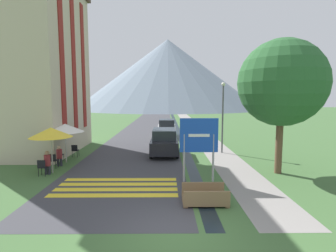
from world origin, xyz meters
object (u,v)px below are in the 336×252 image
(cafe_chair_middle, at_px, (59,154))
(tree_by_path, at_px, (282,83))
(cafe_umbrella_middle_white, at_px, (65,128))
(streetlamp, at_px, (223,111))
(parked_car_near, at_px, (164,141))
(cafe_chair_far_right, at_px, (75,150))
(road_sign, at_px, (199,141))
(parked_car_far, at_px, (167,128))
(cafe_chair_near_right, at_px, (53,160))
(person_seated_near, at_px, (47,161))
(person_seated_far, at_px, (59,155))
(hotel_building, at_px, (40,57))
(footbridge, at_px, (205,197))
(cafe_umbrella_front_yellow, at_px, (51,132))
(cafe_chair_nearest, at_px, (42,166))

(cafe_chair_middle, xyz_separation_m, tree_by_path, (12.67, -2.49, 4.26))
(cafe_umbrella_middle_white, relative_size, streetlamp, 0.47)
(parked_car_near, distance_m, cafe_chair_far_right, 6.12)
(cafe_chair_middle, relative_size, streetlamp, 0.17)
(road_sign, relative_size, streetlamp, 0.60)
(parked_car_far, xyz_separation_m, cafe_chair_near_right, (-6.50, -11.81, -0.40))
(person_seated_near, height_order, person_seated_far, person_seated_near)
(hotel_building, bearing_deg, tree_by_path, -20.86)
(person_seated_near, bearing_deg, streetlamp, 27.33)
(footbridge, distance_m, person_seated_far, 9.53)
(cafe_umbrella_middle_white, bearing_deg, cafe_chair_middle, 169.70)
(cafe_umbrella_front_yellow, bearing_deg, streetlamp, 26.53)
(road_sign, height_order, cafe_umbrella_front_yellow, road_sign)
(hotel_building, distance_m, tree_by_path, 16.32)
(cafe_chair_middle, height_order, cafe_chair_far_right, same)
(hotel_building, relative_size, cafe_chair_nearest, 15.27)
(person_seated_far, height_order, streetlamp, streetlamp)
(road_sign, bearing_deg, parked_car_far, 95.94)
(cafe_chair_middle, xyz_separation_m, person_seated_far, (0.40, -0.96, 0.16))
(streetlamp, height_order, tree_by_path, tree_by_path)
(cafe_chair_far_right, bearing_deg, cafe_chair_nearest, -75.61)
(cafe_chair_near_right, bearing_deg, road_sign, -24.86)
(footbridge, bearing_deg, streetlamp, 74.05)
(cafe_umbrella_middle_white, xyz_separation_m, person_seated_far, (-0.07, -0.87, -1.49))
(cafe_chair_near_right, distance_m, person_seated_far, 0.57)
(road_sign, bearing_deg, cafe_chair_near_right, 163.26)
(cafe_chair_far_right, relative_size, cafe_umbrella_front_yellow, 0.35)
(parked_car_near, bearing_deg, cafe_chair_nearest, -140.26)
(footbridge, distance_m, cafe_chair_nearest, 8.62)
(hotel_building, xyz_separation_m, parked_car_far, (9.19, 7.05, -6.04))
(parked_car_far, bearing_deg, person_seated_far, -119.41)
(cafe_chair_nearest, bearing_deg, parked_car_near, 20.58)
(parked_car_near, distance_m, tree_by_path, 8.66)
(parked_car_near, xyz_separation_m, parked_car_far, (0.20, 8.05, -0.00))
(road_sign, relative_size, cafe_chair_near_right, 3.60)
(footbridge, xyz_separation_m, cafe_chair_nearest, (-7.85, 3.55, 0.29))
(person_seated_far, bearing_deg, hotel_building, 123.86)
(cafe_umbrella_middle_white, bearing_deg, footbridge, -39.69)
(footbridge, height_order, cafe_chair_middle, cafe_chair_middle)
(cafe_chair_far_right, xyz_separation_m, person_seated_far, (-0.12, -2.31, 0.16))
(person_seated_far, bearing_deg, parked_car_near, 27.68)
(cafe_chair_middle, bearing_deg, cafe_umbrella_middle_white, 6.63)
(footbridge, xyz_separation_m, cafe_umbrella_front_yellow, (-7.56, 4.09, 1.97))
(person_seated_near, bearing_deg, hotel_building, 116.08)
(road_sign, bearing_deg, person_seated_far, 159.50)
(parked_car_far, bearing_deg, cafe_umbrella_middle_white, -121.14)
(hotel_building, bearing_deg, cafe_umbrella_middle_white, -49.11)
(footbridge, relative_size, parked_car_far, 0.44)
(hotel_building, bearing_deg, cafe_chair_near_right, -60.48)
(road_sign, bearing_deg, tree_by_path, 17.49)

